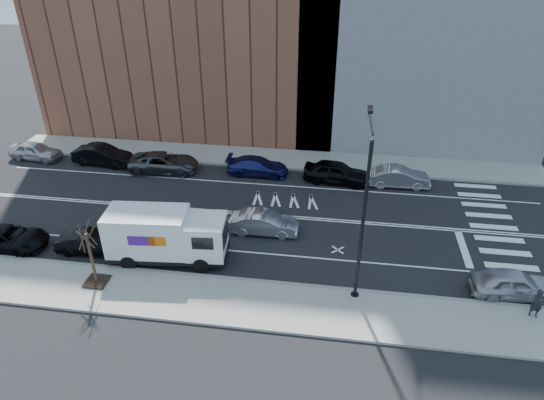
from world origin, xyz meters
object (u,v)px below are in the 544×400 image
(near_parked_front, at_px, (514,284))
(pedestrian, at_px, (537,303))
(far_parked_a, at_px, (35,151))
(driving_sedan, at_px, (264,223))
(fedex_van, at_px, (166,235))
(far_parked_b, at_px, (103,155))

(near_parked_front, bearing_deg, pedestrian, -163.71)
(far_parked_a, xyz_separation_m, driving_sedan, (20.46, -8.04, -0.02))
(fedex_van, height_order, driving_sedan, fedex_van)
(fedex_van, bearing_deg, near_parked_front, -6.25)
(fedex_van, height_order, near_parked_front, fedex_van)
(fedex_van, relative_size, far_parked_a, 1.65)
(fedex_van, height_order, far_parked_a, fedex_van)
(far_parked_b, bearing_deg, driving_sedan, -113.40)
(fedex_van, height_order, pedestrian, fedex_van)
(far_parked_b, height_order, driving_sedan, far_parked_b)
(fedex_van, relative_size, pedestrian, 4.37)
(driving_sedan, bearing_deg, far_parked_b, 60.02)
(far_parked_b, bearing_deg, pedestrian, -109.75)
(fedex_van, distance_m, far_parked_b, 14.85)
(pedestrian, bearing_deg, near_parked_front, 116.13)
(far_parked_a, distance_m, driving_sedan, 21.99)
(driving_sedan, height_order, near_parked_front, near_parked_front)
(near_parked_front, bearing_deg, far_parked_b, 63.70)
(fedex_van, distance_m, pedestrian, 19.86)
(far_parked_a, relative_size, far_parked_b, 0.90)
(driving_sedan, distance_m, pedestrian, 15.65)
(fedex_van, xyz_separation_m, driving_sedan, (5.14, 3.55, -0.95))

